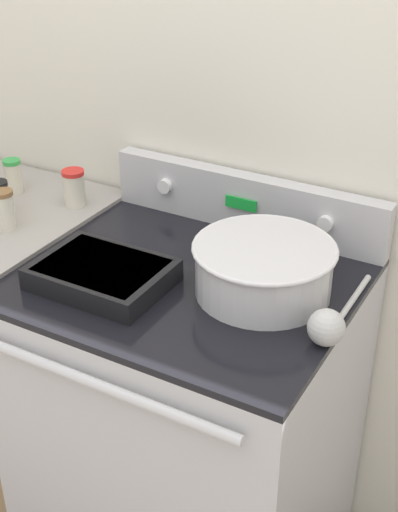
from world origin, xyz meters
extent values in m
cube|color=silver|center=(0.00, 0.71, 1.25)|extent=(8.00, 0.05, 2.50)
cube|color=#BCBCC1|center=(0.00, 0.34, 0.46)|extent=(0.79, 0.67, 0.92)
cube|color=black|center=(0.00, 0.34, 0.93)|extent=(0.79, 0.67, 0.02)
cylinder|color=silver|center=(0.00, -0.02, 0.86)|extent=(0.65, 0.02, 0.02)
cube|color=#BCBCC1|center=(0.00, 0.65, 1.02)|extent=(0.79, 0.05, 0.15)
cylinder|color=white|center=(-0.24, 0.61, 1.03)|extent=(0.04, 0.02, 0.04)
cylinder|color=white|center=(0.24, 0.61, 1.03)|extent=(0.04, 0.02, 0.04)
cube|color=green|center=(0.00, 0.62, 1.03)|extent=(0.09, 0.01, 0.03)
cylinder|color=silver|center=(0.18, 0.37, 1.00)|extent=(0.32, 0.32, 0.12)
torus|color=silver|center=(0.18, 0.37, 1.06)|extent=(0.33, 0.33, 0.01)
cylinder|color=beige|center=(0.18, 0.37, 1.05)|extent=(0.29, 0.29, 0.02)
cube|color=black|center=(-0.17, 0.21, 0.97)|extent=(0.31, 0.23, 0.05)
cube|color=#B2894C|center=(-0.17, 0.21, 0.98)|extent=(0.27, 0.20, 0.03)
cylinder|color=#B7B7B7|center=(0.38, 0.40, 0.95)|extent=(0.01, 0.29, 0.01)
sphere|color=#B7B7B7|center=(0.38, 0.25, 0.98)|extent=(0.08, 0.08, 0.08)
cylinder|color=beige|center=(-0.48, 0.51, 1.00)|extent=(0.06, 0.06, 0.09)
cylinder|color=red|center=(-0.48, 0.51, 1.05)|extent=(0.06, 0.06, 0.01)
cylinder|color=beige|center=(-0.55, 0.31, 1.00)|extent=(0.05, 0.05, 0.10)
cylinder|color=brown|center=(-0.55, 0.31, 1.06)|extent=(0.06, 0.06, 0.01)
cylinder|color=beige|center=(-0.69, 0.50, 1.00)|extent=(0.05, 0.05, 0.09)
cylinder|color=green|center=(-0.69, 0.50, 1.05)|extent=(0.05, 0.05, 0.01)
camera|label=1|loc=(0.74, -0.93, 1.84)|focal=50.00mm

